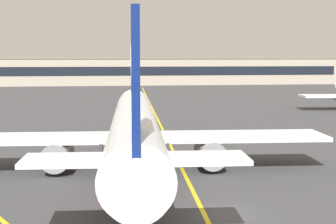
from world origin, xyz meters
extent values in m
plane|color=#3D3D3F|center=(0.00, 0.00, 0.00)|extent=(400.00, 400.00, 0.00)
cube|color=yellow|center=(0.00, 30.00, 0.00)|extent=(8.94, 179.81, 0.01)
cylinder|color=white|center=(-4.81, 12.10, 3.50)|extent=(5.89, 36.16, 3.80)
cone|color=white|center=(-3.68, 31.37, 3.50)|extent=(3.76, 2.81, 3.61)
cone|color=white|center=(-5.94, -7.26, 3.90)|extent=(3.01, 2.96, 2.85)
cube|color=red|center=(-4.81, 12.10, 2.46)|extent=(5.65, 33.28, 0.44)
cube|color=black|center=(-3.79, 29.47, 4.17)|extent=(2.91, 1.26, 0.60)
cube|color=white|center=(-4.77, 12.70, 2.65)|extent=(32.23, 6.66, 0.36)
cylinder|color=gray|center=(-11.02, 12.07, 1.43)|extent=(2.51, 3.73, 2.30)
cylinder|color=black|center=(-10.91, 13.91, 1.43)|extent=(1.96, 0.29, 1.95)
cylinder|color=gray|center=(1.36, 11.34, 1.43)|extent=(2.51, 3.73, 2.30)
cylinder|color=black|center=(1.47, 13.19, 1.43)|extent=(1.96, 0.29, 1.95)
cube|color=navy|center=(-5.73, -3.67, 8.05)|extent=(0.68, 4.82, 7.20)
cylinder|color=white|center=(-5.71, -3.37, 8.77)|extent=(0.58, 2.42, 2.40)
cube|color=white|center=(-5.76, -4.27, 4.36)|extent=(11.14, 3.44, 0.24)
cylinder|color=#4C4C51|center=(-3.96, 26.58, 1.48)|extent=(0.24, 0.24, 1.60)
cylinder|color=black|center=(-3.96, 26.58, 0.45)|extent=(0.45, 0.92, 0.90)
cylinder|color=#4C4C51|center=(-7.52, 10.26, 1.77)|extent=(0.24, 0.24, 1.60)
cylinder|color=black|center=(-7.52, 10.26, 0.65)|extent=(0.48, 1.32, 1.30)
cylinder|color=#4C4C51|center=(-2.33, 9.96, 1.77)|extent=(0.24, 0.24, 1.60)
cylinder|color=black|center=(-2.33, 9.96, 0.65)|extent=(0.48, 1.32, 1.30)
cube|color=#B2A893|center=(-5.93, 136.52, 4.24)|extent=(157.55, 12.00, 8.48)
cube|color=black|center=(-5.93, 130.47, 4.64)|extent=(151.25, 0.12, 2.80)
cube|color=gray|center=(-5.93, 136.52, 8.68)|extent=(157.95, 12.40, 0.40)
camera|label=1|loc=(-7.32, -28.17, 9.37)|focal=53.21mm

